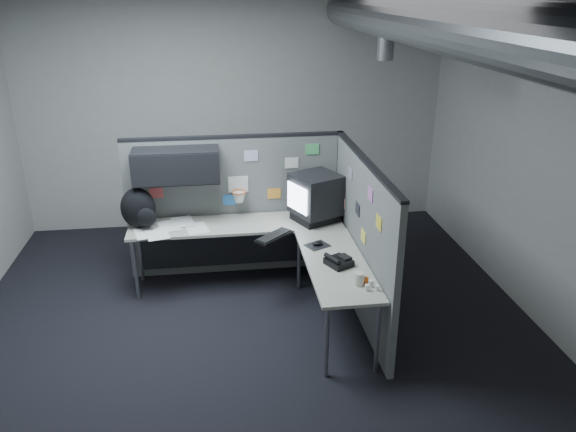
{
  "coord_description": "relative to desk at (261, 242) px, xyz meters",
  "views": [
    {
      "loc": [
        -0.29,
        -4.66,
        3.11
      ],
      "look_at": [
        0.39,
        0.35,
        1.04
      ],
      "focal_mm": 35.0,
      "sensor_mm": 36.0,
      "label": 1
    }
  ],
  "objects": [
    {
      "name": "partition_right",
      "position": [
        0.95,
        -0.49,
        0.21
      ],
      "size": [
        0.07,
        2.23,
        1.63
      ],
      "color": "#5B5D5B",
      "rests_on": "ground"
    },
    {
      "name": "desk",
      "position": [
        0.0,
        0.0,
        0.0
      ],
      "size": [
        2.31,
        2.11,
        0.73
      ],
      "color": "#9E9D8E",
      "rests_on": "ground"
    },
    {
      "name": "backpack",
      "position": [
        -1.26,
        0.29,
        0.33
      ],
      "size": [
        0.42,
        0.38,
        0.44
      ],
      "rotation": [
        0.0,
        0.0,
        0.3
      ],
      "color": "black",
      "rests_on": "desk"
    },
    {
      "name": "cup",
      "position": [
        0.74,
        -1.23,
        0.17
      ],
      "size": [
        0.1,
        0.1,
        0.11
      ],
      "primitive_type": "cylinder",
      "rotation": [
        0.0,
        0.0,
        0.3
      ],
      "color": "beige",
      "rests_on": "desk"
    },
    {
      "name": "mouse",
      "position": [
        0.53,
        -0.4,
        0.13
      ],
      "size": [
        0.28,
        0.26,
        0.05
      ],
      "rotation": [
        0.0,
        0.0,
        -0.32
      ],
      "color": "black",
      "rests_on": "desk"
    },
    {
      "name": "keyboard",
      "position": [
        0.12,
        -0.16,
        0.14
      ],
      "size": [
        0.43,
        0.42,
        0.04
      ],
      "rotation": [
        0.0,
        0.0,
        -0.02
      ],
      "color": "black",
      "rests_on": "desk"
    },
    {
      "name": "room",
      "position": [
        0.41,
        -0.7,
        1.48
      ],
      "size": [
        5.62,
        5.62,
        3.22
      ],
      "color": "black",
      "rests_on": "ground"
    },
    {
      "name": "papers",
      "position": [
        -0.94,
        0.21,
        0.12
      ],
      "size": [
        0.81,
        0.67,
        0.02
      ],
      "rotation": [
        0.0,
        0.0,
        0.24
      ],
      "color": "white",
      "rests_on": "desk"
    },
    {
      "name": "partition_back",
      "position": [
        -0.4,
        0.53,
        0.38
      ],
      "size": [
        2.44,
        0.42,
        1.63
      ],
      "color": "#5B5D5B",
      "rests_on": "ground"
    },
    {
      "name": "monitor",
      "position": [
        0.62,
        0.25,
        0.39
      ],
      "size": [
        0.61,
        0.61,
        0.52
      ],
      "rotation": [
        0.0,
        0.0,
        -0.35
      ],
      "color": "black",
      "rests_on": "desk"
    },
    {
      "name": "phone",
      "position": [
        0.64,
        -0.84,
        0.16
      ],
      "size": [
        0.28,
        0.28,
        0.1
      ],
      "rotation": [
        0.0,
        0.0,
        0.3
      ],
      "color": "black",
      "rests_on": "desk"
    },
    {
      "name": "bottles",
      "position": [
        0.82,
        -1.29,
        0.15
      ],
      "size": [
        0.12,
        0.14,
        0.07
      ],
      "rotation": [
        0.0,
        0.0,
        0.1
      ],
      "color": "silver",
      "rests_on": "desk"
    }
  ]
}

